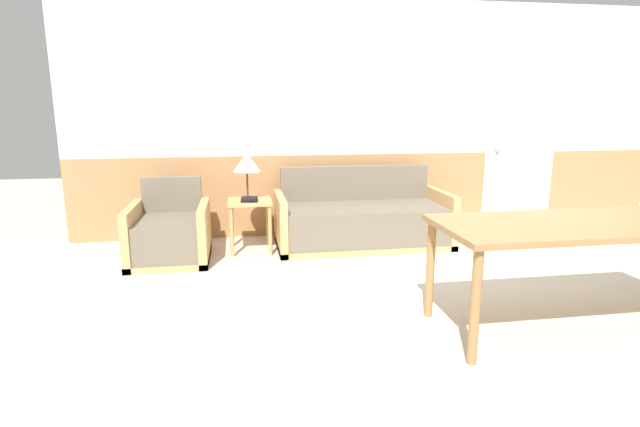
{
  "coord_description": "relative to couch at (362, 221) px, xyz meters",
  "views": [
    {
      "loc": [
        -1.7,
        -3.17,
        1.53
      ],
      "look_at": [
        -0.98,
        1.18,
        0.56
      ],
      "focal_mm": 28.0,
      "sensor_mm": 36.0,
      "label": 1
    }
  ],
  "objects": [
    {
      "name": "ground_plane",
      "position": [
        0.37,
        -2.04,
        -0.26
      ],
      "size": [
        16.0,
        16.0,
        0.0
      ],
      "primitive_type": "plane",
      "color": "beige"
    },
    {
      "name": "wall_back",
      "position": [
        0.37,
        0.59,
        1.09
      ],
      "size": [
        7.2,
        0.06,
        2.7
      ],
      "color": "#AD7A4C",
      "rests_on": "ground_plane"
    },
    {
      "name": "couch",
      "position": [
        0.0,
        0.0,
        0.0
      ],
      "size": [
        1.88,
        0.86,
        0.83
      ],
      "color": "tan",
      "rests_on": "ground_plane"
    },
    {
      "name": "armchair",
      "position": [
        -2.03,
        -0.22,
        -0.01
      ],
      "size": [
        0.76,
        0.85,
        0.79
      ],
      "rotation": [
        0.0,
        0.0,
        0.3
      ],
      "color": "tan",
      "rests_on": "ground_plane"
    },
    {
      "name": "side_table",
      "position": [
        -1.22,
        -0.04,
        0.18
      ],
      "size": [
        0.45,
        0.45,
        0.55
      ],
      "color": "tan",
      "rests_on": "ground_plane"
    },
    {
      "name": "table_lamp",
      "position": [
        -1.24,
        0.04,
        0.66
      ],
      "size": [
        0.29,
        0.29,
        0.49
      ],
      "color": "#4C3823",
      "rests_on": "side_table"
    },
    {
      "name": "book_stack",
      "position": [
        -1.23,
        -0.13,
        0.31
      ],
      "size": [
        0.18,
        0.16,
        0.05
      ],
      "color": "black",
      "rests_on": "side_table"
    },
    {
      "name": "dining_table",
      "position": [
        0.96,
        -2.3,
        0.43
      ],
      "size": [
        2.01,
        0.82,
        0.76
      ],
      "color": "#9E7042",
      "rests_on": "ground_plane"
    },
    {
      "name": "entry_door",
      "position": [
        2.14,
        0.54,
        0.76
      ],
      "size": [
        0.91,
        0.09,
        2.05
      ],
      "color": "silver",
      "rests_on": "ground_plane"
    }
  ]
}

